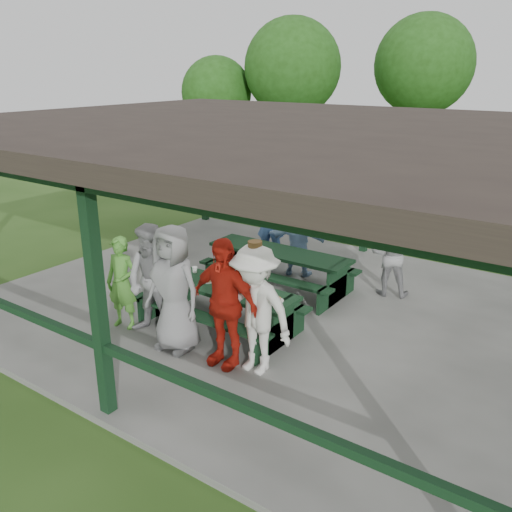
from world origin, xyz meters
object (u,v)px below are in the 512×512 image
Objects in this scene: picnic_table_near at (220,300)px; contestant_red at (224,303)px; picnic_table_far at (279,264)px; contestant_white_fedora at (255,310)px; farm_trailer at (292,179)px; spectator_lblue at (299,240)px; contestant_grey_mid at (174,289)px; spectator_blue at (270,222)px; spectator_grey at (391,254)px; contestant_green at (122,283)px; contestant_grey_left at (153,281)px.

contestant_red is at bearing -48.16° from picnic_table_near.
picnic_table_far is 3.12m from contestant_white_fedora.
spectator_lblue is at bearing -60.40° from farm_trailer.
contestant_white_fedora is (1.36, 0.16, -0.04)m from contestant_grey_mid.
contestant_grey_mid is 4.37m from spectator_blue.
spectator_blue is at bearing 110.01° from picnic_table_near.
contestant_white_fedora is at bearing 63.32° from spectator_grey.
picnic_table_far is at bearing 88.41° from contestant_grey_mid.
spectator_blue is (-1.02, 0.48, 0.10)m from spectator_lblue.
farm_trailer is at bearing -65.05° from spectator_grey.
contestant_grey_mid reaches higher than spectator_blue.
picnic_table_far is (-0.13, 2.00, 0.00)m from picnic_table_near.
spectator_grey is (2.94, -0.39, -0.05)m from spectator_blue.
farm_trailer is at bearing 114.43° from picnic_table_near.
contestant_white_fedora is at bearing 102.40° from spectator_blue.
picnic_table_near is 9.77m from farm_trailer.
contestant_red is at bearing 56.57° from spectator_grey.
farm_trailer is at bearing 93.98° from contestant_green.
picnic_table_near is at bearing 21.90° from contestant_green.
farm_trailer is at bearing 121.66° from contestant_white_fedora.
contestant_green reaches higher than picnic_table_far.
contestant_grey_mid is 1.02× the size of contestant_white_fedora.
spectator_grey is (1.87, 0.91, 0.31)m from picnic_table_far.
farm_trailer is at bearing 109.85° from contestant_grey_mid.
contestant_green is at bearing 175.54° from contestant_grey_mid.
spectator_grey is (3.05, 3.79, 0.02)m from contestant_green.
picnic_table_near is 1.41× the size of contestant_red.
contestant_red is at bearing -66.55° from farm_trailer.
farm_trailer is (-5.28, 9.66, -0.35)m from contestant_white_fedora.
spectator_lblue is at bearing -16.16° from spectator_grey.
contestant_white_fedora is 4.74m from spectator_blue.
picnic_table_near is 1.38× the size of contestant_grey_mid.
contestant_grey_mid is at bearing -71.01° from farm_trailer.
spectator_blue is at bearing 129.36° from picnic_table_far.
picnic_table_far is 1.92× the size of spectator_lblue.
contestant_grey_mid is at bearing -174.75° from contestant_red.
contestant_grey_left is at bearing -3.22° from contestant_green.
contestant_grey_mid is at bearing -170.22° from contestant_white_fedora.
contestant_red is at bearing 2.59° from contestant_grey_mid.
picnic_table_far is 1.48× the size of contestant_white_fedora.
farm_trailer is at bearing 119.53° from picnic_table_far.
picnic_table_near is at bearing 151.37° from contestant_white_fedora.
picnic_table_far is 0.86m from spectator_lblue.
contestant_green is 0.92× the size of spectator_blue.
contestant_grey_left is 1.23× the size of spectator_lblue.
contestant_red is 0.48m from contestant_white_fedora.
spectator_blue is (-0.51, 4.08, -0.07)m from contestant_grey_left.
spectator_blue is (-2.44, 4.07, -0.09)m from contestant_white_fedora.
contestant_white_fedora reaches higher than contestant_green.
farm_trailer is (-3.92, 9.82, -0.39)m from contestant_grey_mid.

